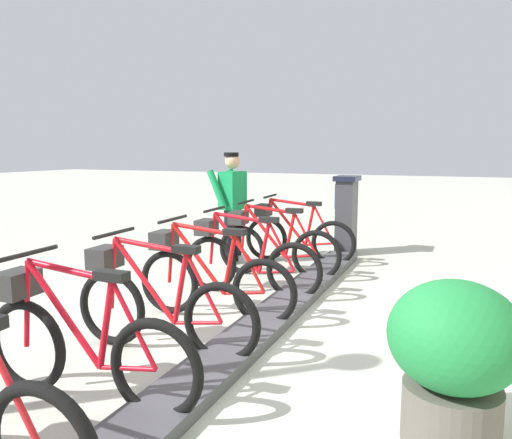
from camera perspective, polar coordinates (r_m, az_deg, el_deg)
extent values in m
plane|color=#B7B7A9|center=(4.68, -0.05, -13.25)|extent=(60.00, 60.00, 0.00)
cube|color=#47474C|center=(4.66, -0.05, -12.68)|extent=(0.44, 7.21, 0.10)
cube|color=#38383D|center=(8.24, 10.36, 0.24)|extent=(0.28, 0.44, 1.20)
cube|color=#194C8C|center=(8.23, 9.40, 2.71)|extent=(0.03, 0.30, 0.40)
cube|color=black|center=(8.18, 10.47, 4.68)|extent=(0.36, 0.52, 0.08)
torus|color=black|center=(7.37, 8.92, -2.72)|extent=(0.67, 0.09, 0.67)
torus|color=black|center=(7.65, 1.20, -2.23)|extent=(0.67, 0.09, 0.67)
cylinder|color=red|center=(7.50, 3.67, -0.29)|extent=(0.60, 0.06, 0.70)
cylinder|color=red|center=(7.41, 6.20, -0.69)|extent=(0.16, 0.05, 0.61)
cylinder|color=red|center=(7.45, 4.13, 1.97)|extent=(0.69, 0.07, 0.11)
cylinder|color=red|center=(7.42, 7.31, -2.84)|extent=(0.43, 0.05, 0.09)
cylinder|color=red|center=(7.36, 7.80, -0.57)|extent=(0.33, 0.04, 0.56)
cylinder|color=red|center=(7.60, 1.42, 0.04)|extent=(0.10, 0.04, 0.62)
cube|color=black|center=(7.36, 6.69, 1.82)|extent=(0.22, 0.11, 0.06)
cylinder|color=black|center=(7.54, 1.65, 2.71)|extent=(0.05, 0.54, 0.03)
cube|color=#2D2D2D|center=(7.60, 0.86, 1.09)|extent=(0.21, 0.29, 0.18)
torus|color=black|center=(6.51, 6.97, -4.13)|extent=(0.67, 0.09, 0.67)
torus|color=black|center=(6.83, -1.63, -3.50)|extent=(0.67, 0.09, 0.67)
cylinder|color=red|center=(6.65, 1.09, -1.34)|extent=(0.60, 0.06, 0.70)
cylinder|color=red|center=(6.55, 3.91, -1.82)|extent=(0.16, 0.05, 0.61)
cylinder|color=red|center=(6.59, 1.59, 1.20)|extent=(0.69, 0.07, 0.11)
cylinder|color=red|center=(6.56, 5.16, -4.24)|extent=(0.43, 0.05, 0.09)
cylinder|color=red|center=(6.49, 5.70, -1.69)|extent=(0.33, 0.04, 0.56)
cylinder|color=red|center=(6.76, -1.40, -0.96)|extent=(0.10, 0.04, 0.62)
cube|color=black|center=(6.49, 4.44, 1.02)|extent=(0.22, 0.11, 0.06)
cylinder|color=black|center=(6.70, -1.18, 2.04)|extent=(0.05, 0.54, 0.03)
cube|color=#2D2D2D|center=(6.77, -2.04, 0.23)|extent=(0.21, 0.29, 0.18)
torus|color=black|center=(5.65, 4.42, -5.96)|extent=(0.67, 0.09, 0.67)
torus|color=black|center=(6.02, -5.24, -5.09)|extent=(0.67, 0.09, 0.67)
cylinder|color=red|center=(5.83, -2.24, -2.70)|extent=(0.60, 0.06, 0.70)
cylinder|color=red|center=(5.71, 0.93, -3.27)|extent=(0.16, 0.05, 0.61)
cylinder|color=red|center=(5.76, -1.71, 0.20)|extent=(0.69, 0.07, 0.11)
cylinder|color=red|center=(5.72, 2.37, -6.05)|extent=(0.43, 0.05, 0.09)
cylinder|color=red|center=(5.64, 2.96, -3.14)|extent=(0.33, 0.04, 0.56)
cylinder|color=red|center=(5.95, -5.02, -2.23)|extent=(0.10, 0.04, 0.62)
cube|color=black|center=(5.63, 1.51, -0.02)|extent=(0.22, 0.11, 0.06)
cylinder|color=black|center=(5.88, -4.80, 1.18)|extent=(0.05, 0.54, 0.03)
cube|color=#2D2D2D|center=(5.96, -5.72, -0.88)|extent=(0.21, 0.29, 0.18)
torus|color=black|center=(4.82, 0.95, -8.40)|extent=(0.67, 0.09, 0.67)
torus|color=black|center=(5.26, -9.95, -7.12)|extent=(0.67, 0.09, 0.67)
cylinder|color=red|center=(5.03, -6.66, -4.47)|extent=(0.60, 0.06, 0.70)
cylinder|color=red|center=(4.89, -3.08, -5.21)|extent=(0.16, 0.05, 0.61)
cylinder|color=red|center=(4.95, -6.10, -1.14)|extent=(0.69, 0.07, 0.11)
cylinder|color=red|center=(4.90, -1.41, -8.46)|extent=(0.43, 0.05, 0.09)
cylinder|color=red|center=(4.81, -0.76, -5.10)|extent=(0.33, 0.04, 0.56)
cylinder|color=red|center=(5.17, -9.75, -3.87)|extent=(0.10, 0.04, 0.62)
cube|color=black|center=(4.80, -2.46, -1.43)|extent=(0.22, 0.11, 0.06)
cylinder|color=black|center=(5.10, -9.55, 0.04)|extent=(0.05, 0.54, 0.03)
cube|color=#2D2D2D|center=(5.19, -10.55, -2.31)|extent=(0.21, 0.29, 0.18)
torus|color=black|center=(4.03, -3.99, -11.78)|extent=(0.67, 0.09, 0.67)
torus|color=black|center=(4.55, -16.27, -9.75)|extent=(0.67, 0.09, 0.67)
cylinder|color=red|center=(4.28, -12.72, -6.85)|extent=(0.60, 0.06, 0.70)
cylinder|color=red|center=(4.11, -8.69, -7.85)|extent=(0.16, 0.05, 0.61)
cylinder|color=red|center=(4.18, -12.16, -2.96)|extent=(0.69, 0.07, 0.11)
cylinder|color=red|center=(4.13, -6.73, -11.73)|extent=(0.43, 0.05, 0.09)
cylinder|color=red|center=(4.01, -6.03, -7.81)|extent=(0.33, 0.04, 0.56)
cylinder|color=red|center=(4.45, -16.11, -6.03)|extent=(0.10, 0.04, 0.62)
cube|color=black|center=(4.01, -8.04, -3.40)|extent=(0.22, 0.11, 0.06)
cylinder|color=black|center=(4.36, -15.98, -1.51)|extent=(0.05, 0.54, 0.03)
cube|color=#2D2D2D|center=(4.47, -17.00, -4.20)|extent=(0.21, 0.29, 0.18)
torus|color=black|center=(3.30, -11.47, -16.56)|extent=(0.67, 0.09, 0.67)
torus|color=black|center=(3.93, -24.90, -13.08)|extent=(0.67, 0.09, 0.67)
cylinder|color=red|center=(3.61, -21.30, -10.03)|extent=(0.60, 0.06, 0.70)
cylinder|color=red|center=(3.41, -16.89, -11.51)|extent=(0.16, 0.05, 0.61)
cylinder|color=red|center=(3.49, -20.81, -5.49)|extent=(0.69, 0.07, 0.11)
cylinder|color=red|center=(3.42, -14.59, -16.25)|extent=(0.43, 0.05, 0.09)
cylinder|color=red|center=(3.28, -13.91, -11.68)|extent=(0.33, 0.04, 0.56)
cylinder|color=red|center=(3.81, -24.85, -8.84)|extent=(0.10, 0.04, 0.62)
cube|color=black|center=(3.28, -16.29, -6.24)|extent=(0.22, 0.11, 0.06)
cylinder|color=black|center=(3.71, -24.85, -3.60)|extent=(0.05, 0.54, 0.03)
cube|color=#2D2D2D|center=(3.83, -25.82, -6.67)|extent=(0.21, 0.29, 0.18)
cylinder|color=red|center=(2.66, -26.28, -17.08)|extent=(0.33, 0.04, 0.56)
cube|color=white|center=(7.49, -3.51, -4.69)|extent=(0.27, 0.14, 0.10)
cube|color=white|center=(7.61, -1.83, -4.49)|extent=(0.27, 0.14, 0.10)
cylinder|color=black|center=(7.39, -3.10, -1.86)|extent=(0.15, 0.15, 0.82)
cylinder|color=black|center=(7.56, -2.26, -1.64)|extent=(0.15, 0.15, 0.82)
cube|color=#14894A|center=(7.39, -2.71, 3.38)|extent=(0.31, 0.43, 0.56)
cylinder|color=#14894A|center=(7.23, -4.51, 3.48)|extent=(0.35, 0.14, 0.57)
cylinder|color=#14894A|center=(7.66, -2.27, 3.75)|extent=(0.35, 0.14, 0.57)
sphere|color=tan|center=(7.37, -2.74, 6.71)|extent=(0.22, 0.22, 0.22)
cylinder|color=black|center=(7.38, -2.87, 7.49)|extent=(0.22, 0.22, 0.06)
cylinder|color=#59544C|center=(3.30, 21.49, -20.10)|extent=(0.56, 0.56, 0.35)
ellipsoid|color=#1F7D3A|center=(3.11, 21.95, -12.32)|extent=(0.76, 0.76, 0.64)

